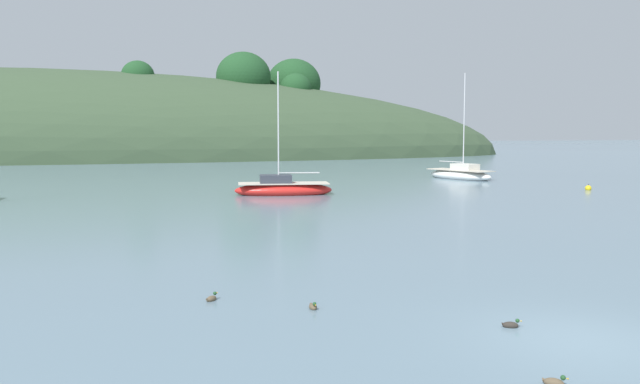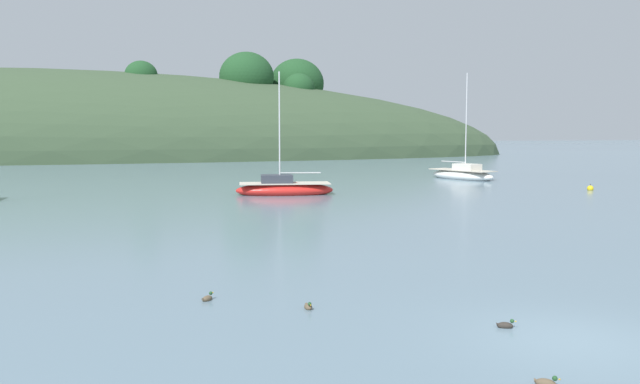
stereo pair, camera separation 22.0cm
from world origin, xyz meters
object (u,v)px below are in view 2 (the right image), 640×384
at_px(duck_straggler, 546,383).
at_px(duck_lone_left, 207,298).
at_px(sailboat_cream_ketch, 284,189).
at_px(mooring_buoy_inner, 590,189).
at_px(sailboat_black_sloop, 463,174).
at_px(duck_lead, 505,325).
at_px(duck_lone_right, 308,307).

height_order(duck_straggler, duck_lone_left, same).
relative_size(sailboat_cream_ketch, duck_lone_left, 22.16).
relative_size(mooring_buoy_inner, duck_straggler, 1.45).
bearing_deg(duck_lone_left, sailboat_black_sloop, 54.63).
bearing_deg(sailboat_black_sloop, duck_straggler, -115.30).
height_order(mooring_buoy_inner, duck_straggler, mooring_buoy_inner).
xyz_separation_m(sailboat_cream_ketch, mooring_buoy_inner, (21.34, -2.57, -0.27)).
bearing_deg(duck_straggler, duck_lone_left, 125.00).
bearing_deg(duck_lone_left, duck_straggler, -55.00).
height_order(sailboat_cream_ketch, duck_lead, sailboat_cream_ketch).
xyz_separation_m(sailboat_cream_ketch, duck_lead, (-1.36, -29.87, -0.33)).
relative_size(duck_straggler, duck_lone_left, 1.01).
distance_m(duck_lone_right, duck_lone_left, 2.67).
height_order(sailboat_black_sloop, mooring_buoy_inner, sailboat_black_sloop).
bearing_deg(duck_straggler, duck_lead, 71.12).
bearing_deg(sailboat_black_sloop, duck_lead, -115.78).
bearing_deg(duck_straggler, mooring_buoy_inner, 52.01).
bearing_deg(duck_lone_right, duck_lone_left, 148.02).
distance_m(sailboat_black_sloop, duck_lone_right, 42.96).
relative_size(mooring_buoy_inner, duck_lone_right, 1.28).
bearing_deg(sailboat_cream_ketch, duck_lone_right, -100.64).
distance_m(duck_lone_right, duck_straggler, 6.30).
bearing_deg(sailboat_black_sloop, mooring_buoy_inner, -72.05).
bearing_deg(duck_lone_right, sailboat_cream_ketch, 79.36).
bearing_deg(duck_lone_right, mooring_buoy_inner, 43.07).
bearing_deg(duck_lead, duck_lone_right, 145.67).
bearing_deg(sailboat_cream_ketch, duck_straggler, -94.20).
relative_size(sailboat_black_sloop, duck_lone_right, 21.70).
distance_m(duck_straggler, duck_lone_left, 8.67).
xyz_separation_m(sailboat_black_sloop, duck_lead, (-18.88, -39.08, -0.34)).
distance_m(duck_lead, duck_lone_left, 7.23).
bearing_deg(duck_straggler, sailboat_cream_ketch, 85.80).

